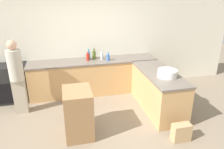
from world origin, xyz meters
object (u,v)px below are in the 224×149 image
(range_oven, at_px, (12,83))
(olive_oil_bottle, at_px, (94,55))
(dish_soap_bottle, at_px, (89,55))
(paper_bag, at_px, (181,132))
(vinegar_bottle_clear, at_px, (102,56))
(person_by_range, at_px, (17,75))
(island_table, at_px, (78,113))
(mixing_bowl, at_px, (167,73))
(hot_sauce_bottle, at_px, (88,57))
(water_bottle_blue, at_px, (108,57))

(range_oven, relative_size, olive_oil_bottle, 3.14)
(dish_soap_bottle, distance_m, paper_bag, 2.92)
(paper_bag, bearing_deg, range_oven, 143.74)
(vinegar_bottle_clear, height_order, person_by_range, person_by_range)
(island_table, xyz_separation_m, person_by_range, (-1.16, 1.08, 0.44))
(island_table, distance_m, olive_oil_bottle, 1.99)
(mixing_bowl, bearing_deg, range_oven, 156.27)
(island_table, distance_m, person_by_range, 1.64)
(person_by_range, bearing_deg, paper_bag, -29.85)
(island_table, bearing_deg, person_by_range, 137.16)
(hot_sauce_bottle, bearing_deg, range_oven, -179.90)
(hot_sauce_bottle, distance_m, person_by_range, 1.72)
(water_bottle_blue, height_order, hot_sauce_bottle, hot_sauce_bottle)
(hot_sauce_bottle, relative_size, olive_oil_bottle, 0.78)
(range_oven, height_order, island_table, island_table)
(mixing_bowl, relative_size, paper_bag, 1.19)
(person_by_range, relative_size, paper_bag, 4.88)
(dish_soap_bottle, distance_m, olive_oil_bottle, 0.14)
(hot_sauce_bottle, bearing_deg, olive_oil_bottle, 20.72)
(hot_sauce_bottle, bearing_deg, water_bottle_blue, -13.18)
(mixing_bowl, distance_m, hot_sauce_bottle, 2.06)
(mixing_bowl, relative_size, vinegar_bottle_clear, 1.58)
(dish_soap_bottle, bearing_deg, vinegar_bottle_clear, -23.30)
(water_bottle_blue, bearing_deg, range_oven, 177.27)
(olive_oil_bottle, xyz_separation_m, vinegar_bottle_clear, (0.18, -0.09, -0.01))
(mixing_bowl, height_order, olive_oil_bottle, olive_oil_bottle)
(hot_sauce_bottle, bearing_deg, island_table, -103.57)
(island_table, xyz_separation_m, dish_soap_bottle, (0.46, 1.86, 0.53))
(water_bottle_blue, relative_size, hot_sauce_bottle, 0.91)
(dish_soap_bottle, xyz_separation_m, paper_bag, (1.31, -2.47, -0.82))
(dish_soap_bottle, height_order, hot_sauce_bottle, dish_soap_bottle)
(island_table, height_order, paper_bag, island_table)
(range_oven, height_order, person_by_range, person_by_range)
(mixing_bowl, xyz_separation_m, person_by_range, (-3.03, 0.78, -0.06))
(paper_bag, bearing_deg, island_table, 161.09)
(range_oven, relative_size, mixing_bowl, 2.26)
(vinegar_bottle_clear, bearing_deg, range_oven, 179.40)
(dish_soap_bottle, xyz_separation_m, water_bottle_blue, (0.46, -0.23, -0.02))
(vinegar_bottle_clear, distance_m, paper_bag, 2.67)
(olive_oil_bottle, bearing_deg, dish_soap_bottle, 161.27)
(dish_soap_bottle, bearing_deg, hot_sauce_bottle, -107.91)
(olive_oil_bottle, relative_size, vinegar_bottle_clear, 1.14)
(dish_soap_bottle, bearing_deg, mixing_bowl, -48.00)
(range_oven, distance_m, hot_sauce_bottle, 1.94)
(person_by_range, bearing_deg, olive_oil_bottle, 22.95)
(water_bottle_blue, bearing_deg, dish_soap_bottle, 153.88)
(island_table, bearing_deg, mixing_bowl, 8.93)
(range_oven, xyz_separation_m, paper_bag, (3.22, -2.36, -0.28))
(island_table, distance_m, dish_soap_bottle, 1.99)
(dish_soap_bottle, bearing_deg, range_oven, -176.61)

